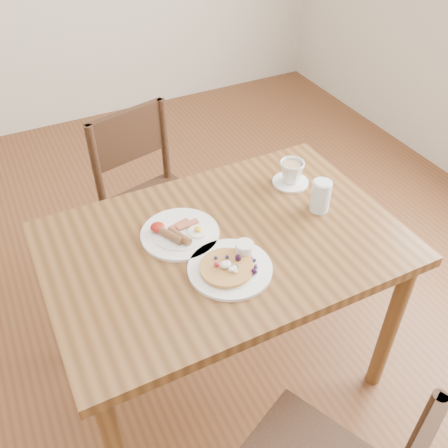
% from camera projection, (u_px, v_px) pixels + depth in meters
% --- Properties ---
extents(ground, '(5.00, 5.00, 0.00)m').
position_uv_depth(ground, '(224.00, 367.00, 2.18)').
color(ground, brown).
rests_on(ground, ground).
extents(dining_table, '(1.20, 0.80, 0.75)m').
position_uv_depth(dining_table, '(224.00, 260.00, 1.76)').
color(dining_table, brown).
rests_on(dining_table, ground).
extents(chair_far, '(0.51, 0.51, 0.88)m').
position_uv_depth(chair_far, '(151.00, 198.00, 2.29)').
color(chair_far, '#3D2416').
rests_on(chair_far, ground).
extents(pancake_plate, '(0.27, 0.27, 0.06)m').
position_uv_depth(pancake_plate, '(231.00, 266.00, 1.58)').
color(pancake_plate, white).
rests_on(pancake_plate, dining_table).
extents(breakfast_plate, '(0.27, 0.27, 0.04)m').
position_uv_depth(breakfast_plate, '(179.00, 233.00, 1.70)').
color(breakfast_plate, white).
rests_on(breakfast_plate, dining_table).
extents(teacup_saucer, '(0.14, 0.14, 0.10)m').
position_uv_depth(teacup_saucer, '(291.00, 173.00, 1.92)').
color(teacup_saucer, white).
rests_on(teacup_saucer, dining_table).
extents(water_glass, '(0.07, 0.07, 0.12)m').
position_uv_depth(water_glass, '(321.00, 196.00, 1.78)').
color(water_glass, silver).
rests_on(water_glass, dining_table).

